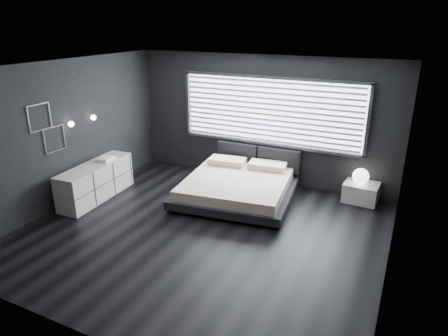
% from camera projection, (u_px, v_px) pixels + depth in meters
% --- Properties ---
extents(room, '(6.04, 6.00, 2.80)m').
position_uv_depth(room, '(201.00, 156.00, 6.51)').
color(room, black).
rests_on(room, ground).
extents(window, '(4.14, 0.09, 1.52)m').
position_uv_depth(window, '(270.00, 112.00, 8.62)').
color(window, white).
rests_on(window, ground).
extents(headboard, '(1.96, 0.16, 0.52)m').
position_uv_depth(headboard, '(258.00, 157.00, 9.03)').
color(headboard, black).
rests_on(headboard, ground).
extents(sconce_near, '(0.18, 0.11, 0.11)m').
position_uv_depth(sconce_near, '(71.00, 124.00, 7.66)').
color(sconce_near, silver).
rests_on(sconce_near, ground).
extents(sconce_far, '(0.18, 0.11, 0.11)m').
position_uv_depth(sconce_far, '(93.00, 118.00, 8.16)').
color(sconce_far, silver).
rests_on(sconce_far, ground).
extents(wall_art_upper, '(0.01, 0.48, 0.48)m').
position_uv_depth(wall_art_upper, '(40.00, 117.00, 7.10)').
color(wall_art_upper, '#47474C').
rests_on(wall_art_upper, ground).
extents(wall_art_lower, '(0.01, 0.48, 0.48)m').
position_uv_depth(wall_art_lower, '(55.00, 139.00, 7.48)').
color(wall_art_lower, '#47474C').
rests_on(wall_art_lower, ground).
extents(bed, '(2.50, 2.41, 0.58)m').
position_uv_depth(bed, '(237.00, 186.00, 8.18)').
color(bed, black).
rests_on(bed, ground).
extents(nightstand, '(0.70, 0.59, 0.39)m').
position_uv_depth(nightstand, '(361.00, 192.00, 8.10)').
color(nightstand, silver).
rests_on(nightstand, ground).
extents(orb_lamp, '(0.32, 0.32, 0.32)m').
position_uv_depth(orb_lamp, '(361.00, 176.00, 7.96)').
color(orb_lamp, white).
rests_on(orb_lamp, nightstand).
extents(dresser, '(0.63, 1.86, 0.73)m').
position_uv_depth(dresser, '(96.00, 181.00, 8.19)').
color(dresser, silver).
rests_on(dresser, ground).
extents(book_stack, '(0.32, 0.40, 0.08)m').
position_uv_depth(book_stack, '(105.00, 159.00, 8.29)').
color(book_stack, white).
rests_on(book_stack, dresser).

